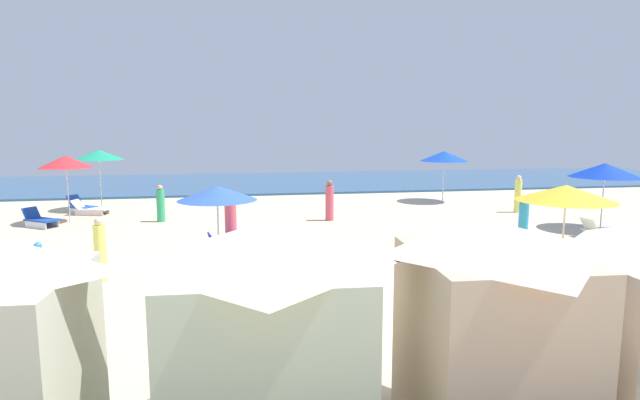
{
  "coord_description": "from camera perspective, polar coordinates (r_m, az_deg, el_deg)",
  "views": [
    {
      "loc": [
        -3.43,
        -10.25,
        3.84
      ],
      "look_at": [
        -0.13,
        8.98,
        0.98
      ],
      "focal_mm": 29.02,
      "sensor_mm": 36.0,
      "label": 1
    }
  ],
  "objects": [
    {
      "name": "umbrella_1",
      "position": [
        21.56,
        28.91,
        2.9
      ],
      "size": [
        2.47,
        2.47,
        2.45
      ],
      "color": "silver",
      "rests_on": "ground_plane"
    },
    {
      "name": "lounge_chair_1_0",
      "position": [
        20.27,
        28.59,
        -2.91
      ],
      "size": [
        1.45,
        0.74,
        0.69
      ],
      "rotation": [
        0.0,
        0.0,
        1.62
      ],
      "color": "silver",
      "rests_on": "ground_plane"
    },
    {
      "name": "lounge_chair_5_0",
      "position": [
        24.26,
        -24.04,
        -0.92
      ],
      "size": [
        1.63,
        1.02,
        0.64
      ],
      "rotation": [
        0.0,
        0.0,
        1.3
      ],
      "color": "silver",
      "rests_on": "ground_plane"
    },
    {
      "name": "ocean",
      "position": [
        34.47,
        -3.96,
        2.01
      ],
      "size": [
        60.0,
        12.32,
        0.12
      ],
      "primitive_type": "cube",
      "color": "#27537F",
      "rests_on": "ground_plane"
    },
    {
      "name": "ground_plane",
      "position": [
        11.47,
        8.43,
        -11.32
      ],
      "size": [
        60.0,
        60.0,
        0.0
      ],
      "primitive_type": "plane",
      "color": "beige"
    },
    {
      "name": "umbrella_5",
      "position": [
        25.33,
        -23.21,
        4.6
      ],
      "size": [
        2.19,
        2.19,
        2.72
      ],
      "color": "silver",
      "rests_on": "ground_plane"
    },
    {
      "name": "lounge_chair_0_0",
      "position": [
        22.18,
        -28.48,
        -1.92
      ],
      "size": [
        1.46,
        1.27,
        0.72
      ],
      "rotation": [
        0.0,
        0.0,
        0.97
      ],
      "color": "silver",
      "rests_on": "ground_plane"
    },
    {
      "name": "umbrella_0",
      "position": [
        22.43,
        -26.23,
        3.81
      ],
      "size": [
        2.02,
        2.02,
        2.65
      ],
      "color": "silver",
      "rests_on": "ground_plane"
    },
    {
      "name": "lounge_chair_2_1",
      "position": [
        15.6,
        -9.65,
        -5.11
      ],
      "size": [
        1.58,
        0.77,
        0.7
      ],
      "rotation": [
        0.0,
        0.0,
        1.68
      ],
      "color": "silver",
      "rests_on": "ground_plane"
    },
    {
      "name": "beachgoer_1",
      "position": [
        18.48,
        21.53,
        -1.98
      ],
      "size": [
        0.43,
        0.43,
        1.51
      ],
      "rotation": [
        0.0,
        0.0,
        5.8
      ],
      "color": "#2F9AC7",
      "rests_on": "ground_plane"
    },
    {
      "name": "beachgoer_0",
      "position": [
        13.9,
        -23.07,
        -5.17
      ],
      "size": [
        0.4,
        0.4,
        1.6
      ],
      "rotation": [
        0.0,
        0.0,
        3.71
      ],
      "color": "#F9F66A",
      "rests_on": "ground_plane"
    },
    {
      "name": "umbrella_4",
      "position": [
        14.76,
        25.5,
        0.68
      ],
      "size": [
        2.49,
        2.49,
        2.3
      ],
      "color": "silver",
      "rests_on": "ground_plane"
    },
    {
      "name": "lounge_chair_2_0",
      "position": [
        13.21,
        -10.36,
        -7.68
      ],
      "size": [
        1.38,
        0.7,
        0.65
      ],
      "rotation": [
        0.0,
        0.0,
        1.52
      ],
      "color": "silver",
      "rests_on": "ground_plane"
    },
    {
      "name": "cabana_2",
      "position": [
        6.77,
        18.23,
        -13.38
      ],
      "size": [
        2.13,
        2.38,
        2.71
      ],
      "rotation": [
        0.0,
        0.0,
        -0.05
      ],
      "color": "#CEAD8D",
      "rests_on": "ground_plane"
    },
    {
      "name": "umbrella_3",
      "position": [
        26.51,
        13.53,
        4.72
      ],
      "size": [
        2.38,
        2.38,
        2.53
      ],
      "color": "silver",
      "rests_on": "ground_plane"
    },
    {
      "name": "beachgoer_2",
      "position": [
        16.16,
        -9.81,
        -2.73
      ],
      "size": [
        0.46,
        0.46,
        1.67
      ],
      "rotation": [
        0.0,
        0.0,
        1.2
      ],
      "color": "#E8505E",
      "rests_on": "ground_plane"
    },
    {
      "name": "beachgoer_6",
      "position": [
        24.34,
        21.0,
        0.53
      ],
      "size": [
        0.36,
        0.36,
        1.64
      ],
      "rotation": [
        0.0,
        0.0,
        1.83
      ],
      "color": "#E8EA62",
      "rests_on": "ground_plane"
    },
    {
      "name": "beach_ball_0",
      "position": [
        18.24,
        -28.68,
        -4.47
      ],
      "size": [
        0.24,
        0.24,
        0.24
      ],
      "primitive_type": "sphere",
      "color": "#2B89D9",
      "rests_on": "ground_plane"
    },
    {
      "name": "umbrella_2",
      "position": [
        14.05,
        -11.27,
        0.76
      ],
      "size": [
        2.13,
        2.13,
        2.23
      ],
      "color": "silver",
      "rests_on": "ground_plane"
    },
    {
      "name": "lounge_chair_5_1",
      "position": [
        24.88,
        -24.84,
        -0.65
      ],
      "size": [
        1.36,
        1.21,
        0.78
      ],
      "rotation": [
        0.0,
        0.0,
        0.96
      ],
      "color": "silver",
      "rests_on": "ground_plane"
    },
    {
      "name": "cabana_1",
      "position": [
        6.16,
        -5.92,
        -14.82
      ],
      "size": [
        2.51,
        2.42,
        2.77
      ],
      "rotation": [
        0.0,
        0.0,
        -0.05
      ],
      "color": "beige",
      "rests_on": "ground_plane"
    },
    {
      "name": "beachgoer_4",
      "position": [
        20.77,
        1.06,
        -0.16
      ],
      "size": [
        0.44,
        0.44,
        1.64
      ],
      "rotation": [
        0.0,
        0.0,
        1.11
      ],
      "color": "#D44E60",
      "rests_on": "ground_plane"
    },
    {
      "name": "beachgoer_5",
      "position": [
        21.48,
        -17.16,
        -0.49
      ],
      "size": [
        0.45,
        0.45,
        1.48
      ],
      "rotation": [
        0.0,
        0.0,
        5.43
      ],
      "color": "#32AB6C",
      "rests_on": "ground_plane"
    }
  ]
}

